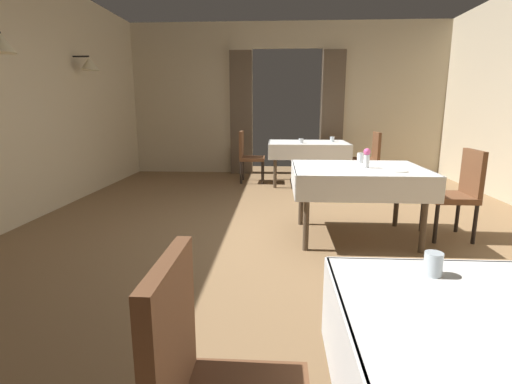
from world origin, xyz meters
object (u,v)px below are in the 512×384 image
chair_far_right (369,156)px  plate_mid_b (397,171)px  dining_table_far (308,147)px  glass_near_b (433,264)px  chair_far_left (248,154)px  chair_mid_right (459,190)px  glass_far_a (332,139)px  glass_mid_c (360,158)px  flower_vase_mid (367,157)px  glass_far_b (301,141)px  dining_table_mid (358,175)px

chair_far_right → plate_mid_b: size_ratio=4.74×
dining_table_far → glass_near_b: 5.50m
chair_far_left → glass_near_b: size_ratio=10.67×
chair_mid_right → glass_far_a: 3.05m
dining_table_far → plate_mid_b: plate_mid_b is taller
glass_mid_c → glass_far_a: 2.61m
flower_vase_mid → dining_table_far: bearing=97.0°
flower_vase_mid → plate_mid_b: 0.34m
flower_vase_mid → glass_far_b: bearing=100.4°
dining_table_far → flower_vase_mid: flower_vase_mid is taller
chair_far_left → glass_near_b: chair_far_left is taller
dining_table_mid → glass_mid_c: glass_mid_c is taller
flower_vase_mid → glass_mid_c: bearing=87.8°
dining_table_mid → chair_far_right: 3.01m
glass_far_a → glass_far_b: glass_far_a is taller
dining_table_far → dining_table_mid: bearing=-84.2°
glass_far_a → chair_mid_right: bearing=-72.4°
glass_mid_c → glass_far_b: bearing=102.4°
dining_table_mid → chair_far_left: bearing=114.5°
chair_far_left → plate_mid_b: size_ratio=4.74×
dining_table_mid → dining_table_far: size_ratio=0.96×
glass_far_a → glass_far_b: size_ratio=1.15×
glass_near_b → plate_mid_b: 2.41m
dining_table_far → chair_mid_right: size_ratio=1.49×
chair_far_right → glass_mid_c: chair_far_right is taller
chair_far_right → chair_far_left: size_ratio=1.00×
glass_mid_c → glass_far_a: bearing=88.9°
dining_table_far → chair_mid_right: (1.34, -2.85, -0.15)m
glass_near_b → glass_far_a: bearing=86.0°
glass_near_b → plate_mid_b: bearing=76.3°
flower_vase_mid → glass_far_a: 2.99m
flower_vase_mid → glass_near_b: bearing=-97.2°
dining_table_far → glass_far_a: bearing=5.2°
glass_near_b → glass_far_b: 5.28m
plate_mid_b → glass_far_b: bearing=104.3°
dining_table_mid → flower_vase_mid: (0.07, -0.04, 0.19)m
dining_table_mid → dining_table_far: bearing=95.8°
chair_far_right → chair_far_left: bearing=177.3°
chair_mid_right → flower_vase_mid: (-0.98, -0.09, 0.34)m
chair_far_left → flower_vase_mid: (1.44, -3.05, 0.34)m
dining_table_mid → chair_far_right: bearing=74.9°
plate_mid_b → glass_far_b: (-0.75, 2.94, 0.03)m
chair_far_right → glass_near_b: 5.60m
chair_mid_right → chair_far_right: (-0.26, 2.86, 0.00)m
chair_mid_right → glass_far_a: bearing=107.6°
flower_vase_mid → plate_mid_b: (0.25, -0.21, -0.10)m
plate_mid_b → dining_table_mid: bearing=140.8°
chair_far_right → flower_vase_mid: size_ratio=4.69×
chair_far_right → glass_far_b: bearing=-169.6°
dining_table_far → flower_vase_mid: size_ratio=7.00×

